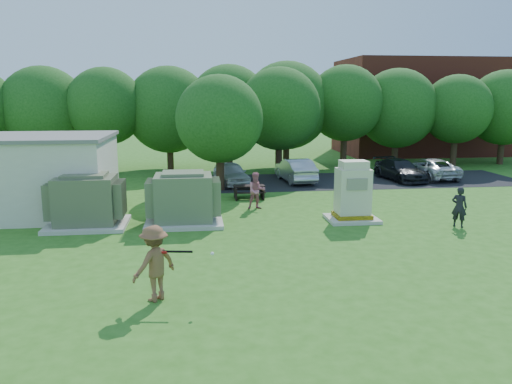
{
  "coord_description": "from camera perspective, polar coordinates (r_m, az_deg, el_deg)",
  "views": [
    {
      "loc": [
        -2.32,
        -14.84,
        4.99
      ],
      "look_at": [
        0.0,
        4.0,
        1.3
      ],
      "focal_mm": 35.0,
      "sensor_mm": 36.0,
      "label": 1
    }
  ],
  "objects": [
    {
      "name": "car_white",
      "position": [
        28.32,
        -2.84,
        2.13
      ],
      "size": [
        2.17,
        3.93,
        1.27
      ],
      "primitive_type": "imported",
      "rotation": [
        0.0,
        0.0,
        0.19
      ],
      "color": "silver",
      "rests_on": "ground"
    },
    {
      "name": "tree_row",
      "position": [
        33.6,
        -0.06,
        9.57
      ],
      "size": [
        41.3,
        13.3,
        7.3
      ],
      "color": "#47301E",
      "rests_on": "ground"
    },
    {
      "name": "picnic_table",
      "position": [
        24.44,
        -0.81,
        0.19
      ],
      "size": [
        1.53,
        1.15,
        0.65
      ],
      "color": "black",
      "rests_on": "ground"
    },
    {
      "name": "car_silver_b",
      "position": [
        32.2,
        19.19,
        2.57
      ],
      "size": [
        2.44,
        4.59,
        1.23
      ],
      "primitive_type": "imported",
      "rotation": [
        0.0,
        0.0,
        3.24
      ],
      "color": "silver",
      "rests_on": "ground"
    },
    {
      "name": "transformer_right",
      "position": [
        19.76,
        -8.26,
        -0.85
      ],
      "size": [
        3.0,
        2.4,
        2.07
      ],
      "color": "beige",
      "rests_on": "ground"
    },
    {
      "name": "batting_equipment",
      "position": [
        12.35,
        -8.82,
        -6.81
      ],
      "size": [
        1.37,
        0.3,
        0.11
      ],
      "color": "black",
      "rests_on": "ground"
    },
    {
      "name": "brick_building",
      "position": [
        46.52,
        19.14,
        9.18
      ],
      "size": [
        15.0,
        8.0,
        8.0
      ],
      "primitive_type": "cube",
      "color": "maroon",
      "rests_on": "ground"
    },
    {
      "name": "person_at_picnic",
      "position": [
        22.12,
        0.05,
        0.14
      ],
      "size": [
        0.87,
        0.71,
        1.64
      ],
      "primitive_type": "imported",
      "rotation": [
        0.0,
        0.0,
        0.12
      ],
      "color": "#BF6576",
      "rests_on": "ground"
    },
    {
      "name": "parking_strip",
      "position": [
        30.25,
        11.04,
        1.31
      ],
      "size": [
        20.0,
        6.0,
        0.01
      ],
      "primitive_type": "cube",
      "color": "#232326",
      "rests_on": "ground"
    },
    {
      "name": "transformer_left",
      "position": [
        20.19,
        -18.82,
        -1.08
      ],
      "size": [
        3.0,
        2.4,
        2.07
      ],
      "color": "beige",
      "rests_on": "ground"
    },
    {
      "name": "person_by_generator",
      "position": [
        20.63,
        22.21,
        -1.6
      ],
      "size": [
        0.68,
        0.65,
        1.57
      ],
      "primitive_type": "imported",
      "rotation": [
        0.0,
        0.0,
        2.46
      ],
      "color": "black",
      "rests_on": "ground"
    },
    {
      "name": "car_dark",
      "position": [
        30.98,
        16.14,
        2.45
      ],
      "size": [
        2.25,
        4.43,
        1.23
      ],
      "primitive_type": "imported",
      "rotation": [
        0.0,
        0.0,
        0.13
      ],
      "color": "black",
      "rests_on": "ground"
    },
    {
      "name": "ground",
      "position": [
        15.83,
        1.78,
        -7.38
      ],
      "size": [
        120.0,
        120.0,
        0.0
      ],
      "primitive_type": "plane",
      "color": "#2D6619",
      "rests_on": "ground"
    },
    {
      "name": "generator_cabinet",
      "position": [
        20.38,
        10.99,
        -0.3
      ],
      "size": [
        2.01,
        1.64,
        2.44
      ],
      "color": "beige",
      "rests_on": "ground"
    },
    {
      "name": "car_silver_a",
      "position": [
        29.3,
        4.53,
        2.51
      ],
      "size": [
        1.87,
        4.29,
        1.37
      ],
      "primitive_type": "imported",
      "rotation": [
        0.0,
        0.0,
        3.25
      ],
      "color": "#B1B2B6",
      "rests_on": "ground"
    },
    {
      "name": "batter",
      "position": [
        12.56,
        -11.53,
        -7.99
      ],
      "size": [
        1.38,
        1.34,
        1.9
      ],
      "primitive_type": "imported",
      "rotation": [
        0.0,
        0.0,
        3.87
      ],
      "color": "brown",
      "rests_on": "ground"
    }
  ]
}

